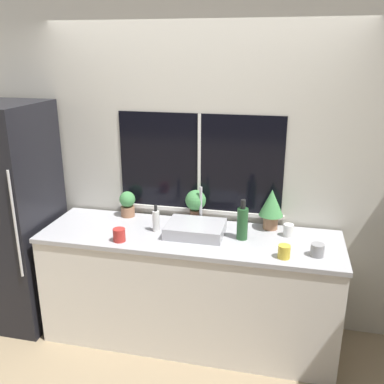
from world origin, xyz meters
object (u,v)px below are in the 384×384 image
(mug_yellow, at_px, (284,252))
(mug_white, at_px, (288,230))
(mug_grey, at_px, (317,250))
(sink, at_px, (196,229))
(soap_bottle, at_px, (156,220))
(potted_plant_center, at_px, (196,203))
(mug_red, at_px, (119,235))
(refrigerator, at_px, (12,217))
(potted_plant_left, at_px, (127,203))
(bottle_tall, at_px, (242,223))
(potted_plant_right, at_px, (271,206))

(mug_yellow, relative_size, mug_white, 0.97)
(mug_yellow, bearing_deg, mug_grey, 20.19)
(sink, xyz_separation_m, soap_bottle, (-0.31, -0.01, 0.04))
(potted_plant_center, height_order, mug_grey, potted_plant_center)
(sink, distance_m, potted_plant_center, 0.28)
(sink, bearing_deg, mug_red, -154.87)
(refrigerator, bearing_deg, soap_bottle, 1.46)
(potted_plant_left, height_order, soap_bottle, potted_plant_left)
(potted_plant_center, relative_size, soap_bottle, 1.27)
(mug_white, bearing_deg, potted_plant_center, 171.11)
(mug_white, bearing_deg, refrigerator, -175.76)
(bottle_tall, xyz_separation_m, mug_white, (0.34, 0.13, -0.08))
(potted_plant_center, height_order, mug_red, potted_plant_center)
(mug_yellow, distance_m, mug_red, 1.20)
(sink, relative_size, mug_grey, 4.78)
(potted_plant_right, bearing_deg, mug_yellow, -76.44)
(potted_plant_center, distance_m, potted_plant_right, 0.61)
(bottle_tall, height_order, mug_grey, bottle_tall)
(mug_yellow, relative_size, mug_red, 0.95)
(bottle_tall, bearing_deg, potted_plant_left, 166.29)
(mug_red, bearing_deg, bottle_tall, 15.48)
(potted_plant_left, height_order, potted_plant_right, potted_plant_right)
(potted_plant_left, relative_size, mug_yellow, 2.35)
(soap_bottle, distance_m, bottle_tall, 0.67)
(sink, xyz_separation_m, potted_plant_center, (-0.05, 0.24, 0.12))
(potted_plant_center, bearing_deg, bottle_tall, -30.78)
(potted_plant_right, height_order, bottle_tall, potted_plant_right)
(refrigerator, xyz_separation_m, mug_red, (1.05, -0.20, 0.03))
(sink, height_order, mug_yellow, sink)
(potted_plant_left, bearing_deg, potted_plant_right, 0.00)
(mug_white, bearing_deg, potted_plant_right, 140.28)
(potted_plant_left, relative_size, mug_red, 2.23)
(mug_yellow, xyz_separation_m, mug_red, (-1.20, 0.00, 0.00))
(sink, distance_m, potted_plant_left, 0.70)
(bottle_tall, relative_size, mug_white, 3.23)
(bottle_tall, xyz_separation_m, mug_grey, (0.54, -0.17, -0.09))
(bottle_tall, bearing_deg, mug_red, -164.52)
(potted_plant_right, relative_size, mug_white, 3.37)
(sink, relative_size, mug_red, 4.47)
(mug_red, bearing_deg, mug_white, 16.95)
(sink, height_order, mug_white, sink)
(mug_white, bearing_deg, sink, -169.75)
(mug_yellow, xyz_separation_m, mug_grey, (0.22, 0.08, -0.00))
(potted_plant_center, distance_m, mug_yellow, 0.89)
(potted_plant_center, xyz_separation_m, soap_bottle, (-0.26, -0.25, -0.08))
(potted_plant_right, distance_m, bottle_tall, 0.32)
(mug_yellow, bearing_deg, mug_white, 86.62)
(mug_grey, bearing_deg, soap_bottle, 172.57)
(sink, relative_size, potted_plant_left, 2.00)
(potted_plant_center, height_order, soap_bottle, potted_plant_center)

